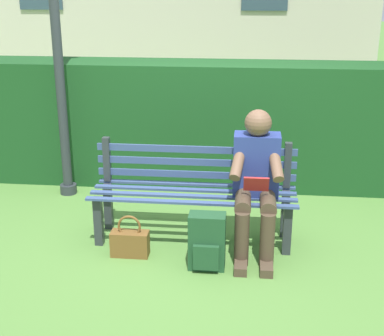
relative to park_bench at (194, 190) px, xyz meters
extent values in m
plane|color=#517F38|center=(0.00, 0.07, -0.44)|extent=(60.00, 60.00, 0.00)
cube|color=#2D3338|center=(-0.80, 0.24, -0.23)|extent=(0.07, 0.07, 0.43)
cube|color=#2D3338|center=(0.80, 0.24, -0.23)|extent=(0.07, 0.07, 0.43)
cube|color=#2D3338|center=(-0.80, -0.09, -0.23)|extent=(0.07, 0.07, 0.43)
cube|color=#2D3338|center=(0.80, -0.09, -0.23)|extent=(0.07, 0.07, 0.43)
cube|color=#384C7A|center=(0.00, -0.14, 0.00)|extent=(1.75, 0.06, 0.02)
cube|color=#384C7A|center=(0.00, 0.00, 0.00)|extent=(1.75, 0.06, 0.02)
cube|color=#384C7A|center=(0.00, 0.14, 0.00)|extent=(1.75, 0.06, 0.02)
cube|color=#384C7A|center=(0.00, 0.29, 0.00)|extent=(1.75, 0.06, 0.02)
cube|color=#2D3338|center=(-0.80, -0.13, 0.21)|extent=(0.06, 0.06, 0.40)
cube|color=#2D3338|center=(0.80, -0.13, 0.21)|extent=(0.06, 0.06, 0.40)
cube|color=#384C7A|center=(0.00, -0.13, 0.09)|extent=(1.75, 0.02, 0.06)
cube|color=#384C7A|center=(0.00, -0.13, 0.21)|extent=(1.75, 0.02, 0.06)
cube|color=#384C7A|center=(0.00, -0.13, 0.33)|extent=(1.75, 0.02, 0.06)
cube|color=navy|center=(-0.53, 0.05, 0.27)|extent=(0.38, 0.22, 0.52)
sphere|color=brown|center=(-0.53, 0.07, 0.63)|extent=(0.22, 0.22, 0.22)
cylinder|color=#473828|center=(-0.63, 0.26, 0.03)|extent=(0.13, 0.42, 0.13)
cylinder|color=#473828|center=(-0.43, 0.26, 0.03)|extent=(0.13, 0.42, 0.13)
cylinder|color=#473828|center=(-0.63, 0.47, -0.22)|extent=(0.12, 0.12, 0.45)
cylinder|color=#473828|center=(-0.43, 0.47, -0.22)|extent=(0.12, 0.12, 0.45)
cube|color=#473828|center=(-0.63, 0.55, -0.41)|extent=(0.10, 0.24, 0.07)
cube|color=#473828|center=(-0.43, 0.55, -0.41)|extent=(0.10, 0.24, 0.07)
cylinder|color=brown|center=(-0.68, 0.19, 0.33)|extent=(0.14, 0.32, 0.26)
cylinder|color=brown|center=(-0.38, 0.19, 0.33)|extent=(0.14, 0.32, 0.26)
cube|color=#B22626|center=(-0.53, 0.31, 0.19)|extent=(0.20, 0.07, 0.13)
cube|color=#19471E|center=(-0.28, -1.45, 0.23)|extent=(5.91, 0.67, 1.34)
sphere|color=#19471E|center=(1.20, -1.51, 0.63)|extent=(0.54, 0.54, 0.54)
cube|color=#1E4728|center=(-0.16, 0.54, -0.22)|extent=(0.29, 0.17, 0.45)
cube|color=#1E4728|center=(-0.16, 0.64, -0.31)|extent=(0.20, 0.04, 0.20)
cylinder|color=#1E4728|center=(-0.24, 0.44, -0.19)|extent=(0.04, 0.04, 0.27)
cylinder|color=#1E4728|center=(-0.07, 0.44, -0.19)|extent=(0.04, 0.04, 0.27)
cube|color=brown|center=(0.49, 0.41, -0.34)|extent=(0.31, 0.13, 0.21)
torus|color=brown|center=(0.49, 0.41, -0.18)|extent=(0.19, 0.02, 0.19)
cylinder|color=#2D3338|center=(1.45, -0.90, -0.39)|extent=(0.18, 0.18, 0.10)
cylinder|color=#2D3338|center=(1.45, -0.90, 1.16)|extent=(0.10, 0.10, 3.20)
camera|label=1|loc=(-0.45, 4.35, 1.69)|focal=50.62mm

